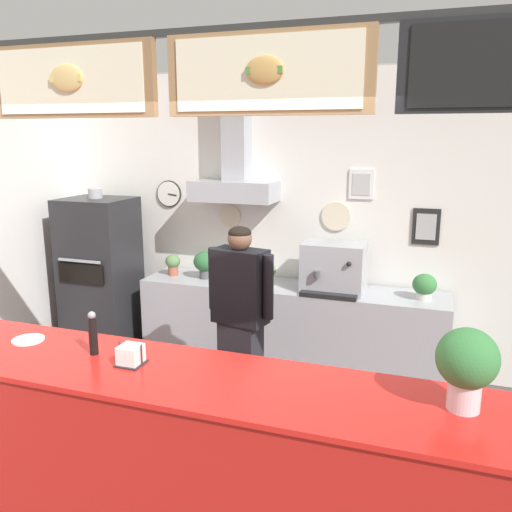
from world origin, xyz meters
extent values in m
plane|color=#514C47|center=(0.00, 0.00, 0.00)|extent=(5.95, 5.95, 0.00)
cube|color=#9E9E99|center=(0.00, 2.38, 1.47)|extent=(4.96, 0.12, 2.95)
cube|color=white|center=(0.00, 2.32, 1.47)|extent=(4.92, 0.01, 2.91)
cylinder|color=black|center=(-1.30, 2.30, 1.71)|extent=(0.28, 0.02, 0.28)
cylinder|color=white|center=(-1.30, 2.29, 1.71)|extent=(0.26, 0.01, 0.26)
cube|color=black|center=(-1.25, 2.28, 1.70)|extent=(0.10, 0.01, 0.03)
cylinder|color=beige|center=(-0.60, 2.30, 1.50)|extent=(0.23, 0.02, 0.23)
cylinder|color=beige|center=(0.51, 2.30, 1.55)|extent=(0.28, 0.02, 0.28)
cube|color=white|center=(0.74, 2.30, 1.87)|extent=(0.23, 0.02, 0.28)
cube|color=#B6B6B6|center=(0.74, 2.29, 1.87)|extent=(0.17, 0.01, 0.20)
cube|color=black|center=(1.35, 2.30, 1.50)|extent=(0.24, 0.02, 0.34)
cube|color=#A8A8A8|center=(1.35, 2.29, 1.50)|extent=(0.18, 0.01, 0.24)
cube|color=#A3A5AD|center=(-0.48, 2.12, 1.78)|extent=(0.84, 0.41, 0.20)
cube|color=#A3A5AD|center=(-0.48, 2.20, 2.39)|extent=(0.24, 0.24, 1.02)
cube|color=#2D2D2D|center=(0.00, -0.10, 2.85)|extent=(4.69, 0.04, 0.04)
cube|color=olive|center=(-0.59, -0.13, 2.62)|extent=(1.08, 0.05, 0.41)
cube|color=#F2E5C6|center=(-0.59, -0.16, 2.62)|extent=(0.97, 0.01, 0.36)
ellipsoid|color=#E5BC70|center=(-0.59, -0.17, 2.63)|extent=(0.22, 0.04, 0.15)
cube|color=#E5C666|center=(-0.59, -0.18, 2.63)|extent=(0.21, 0.01, 0.04)
cube|color=#9E754C|center=(0.59, -0.13, 2.62)|extent=(1.08, 0.05, 0.41)
cube|color=#F2E5C6|center=(0.59, -0.16, 2.62)|extent=(0.97, 0.01, 0.36)
ellipsoid|color=tan|center=(0.59, -0.17, 2.63)|extent=(0.20, 0.04, 0.14)
cube|color=#51843D|center=(0.59, -0.18, 2.63)|extent=(0.19, 0.01, 0.04)
cube|color=red|center=(0.00, -0.41, 0.52)|extent=(3.90, 0.67, 1.04)
cube|color=red|center=(0.00, -0.41, 1.06)|extent=(3.98, 0.71, 0.03)
cube|color=#A3A5AD|center=(0.14, 1.98, 0.45)|extent=(2.96, 0.58, 0.90)
cube|color=gray|center=(0.14, 1.98, 0.16)|extent=(2.82, 0.54, 0.02)
cube|color=#232326|center=(-1.87, 1.80, 0.85)|extent=(0.69, 0.61, 1.69)
cube|color=black|center=(-1.87, 1.48, 0.98)|extent=(0.52, 0.02, 0.20)
cube|color=#A3A5AD|center=(-1.87, 1.46, 1.11)|extent=(0.48, 0.02, 0.02)
cylinder|color=#A3A5AD|center=(-1.87, 1.80, 1.74)|extent=(0.14, 0.14, 0.10)
cube|color=#232328|center=(0.05, 0.89, 0.45)|extent=(0.34, 0.26, 0.90)
cube|color=black|center=(0.05, 0.89, 1.19)|extent=(0.45, 0.30, 0.58)
cylinder|color=black|center=(0.29, 0.84, 1.22)|extent=(0.08, 0.08, 0.49)
cylinder|color=black|center=(-0.20, 0.94, 1.22)|extent=(0.08, 0.08, 0.49)
sphere|color=brown|center=(0.05, 0.89, 1.56)|extent=(0.19, 0.19, 0.19)
ellipsoid|color=black|center=(0.05, 0.89, 1.60)|extent=(0.18, 0.18, 0.10)
cube|color=#A3A5AD|center=(0.57, 1.96, 1.13)|extent=(0.57, 0.37, 0.46)
cylinder|color=#4C4C51|center=(0.45, 1.74, 1.11)|extent=(0.06, 0.06, 0.06)
cube|color=black|center=(0.57, 1.73, 0.92)|extent=(0.51, 0.10, 0.04)
sphere|color=black|center=(0.74, 1.75, 1.22)|extent=(0.04, 0.04, 0.04)
cylinder|color=#4C4C51|center=(-0.75, 1.98, 0.95)|extent=(0.11, 0.11, 0.10)
ellipsoid|color=#2D6638|center=(-0.75, 1.98, 1.08)|extent=(0.23, 0.23, 0.20)
cylinder|color=#9E563D|center=(-1.12, 1.98, 0.95)|extent=(0.10, 0.10, 0.09)
ellipsoid|color=#5B844C|center=(-1.12, 1.98, 1.05)|extent=(0.15, 0.15, 0.14)
cylinder|color=beige|center=(-0.08, 2.00, 0.94)|extent=(0.10, 0.10, 0.08)
ellipsoid|color=#5B844C|center=(-0.08, 2.00, 1.03)|extent=(0.14, 0.14, 0.13)
cylinder|color=beige|center=(1.38, 1.96, 0.93)|extent=(0.14, 0.14, 0.06)
ellipsoid|color=#387A3D|center=(1.38, 1.96, 1.04)|extent=(0.21, 0.21, 0.19)
cylinder|color=white|center=(-0.91, -0.31, 1.08)|extent=(0.19, 0.19, 0.01)
cylinder|color=silver|center=(1.62, -0.33, 1.15)|extent=(0.15, 0.15, 0.16)
cylinder|color=gray|center=(1.62, -0.33, 1.10)|extent=(0.14, 0.14, 0.05)
ellipsoid|color=#387A3D|center=(1.62, -0.33, 1.33)|extent=(0.28, 0.28, 0.28)
cube|color=#262628|center=(-0.12, -0.40, 1.08)|extent=(0.14, 0.14, 0.01)
cylinder|color=#262628|center=(-0.19, -0.40, 1.14)|extent=(0.01, 0.01, 0.13)
cylinder|color=#262628|center=(-0.05, -0.40, 1.14)|extent=(0.01, 0.01, 0.13)
cube|color=white|center=(-0.12, -0.40, 1.13)|extent=(0.12, 0.12, 0.11)
cylinder|color=black|center=(-0.40, -0.35, 1.18)|extent=(0.05, 0.05, 0.22)
sphere|color=gray|center=(-0.40, -0.35, 1.31)|extent=(0.05, 0.05, 0.05)
camera|label=1|loc=(1.45, -2.78, 2.33)|focal=37.34mm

